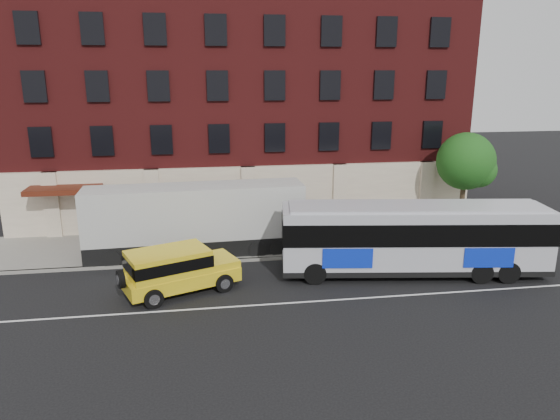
{
  "coord_description": "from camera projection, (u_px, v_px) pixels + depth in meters",
  "views": [
    {
      "loc": [
        -2.75,
        -20.35,
        10.11
      ],
      "look_at": [
        1.12,
        5.5,
        2.96
      ],
      "focal_mm": 33.07,
      "sensor_mm": 36.0,
      "label": 1
    }
  ],
  "objects": [
    {
      "name": "shipping_container",
      "position": [
        196.0,
        221.0,
        28.58
      ],
      "size": [
        12.02,
        2.99,
        3.98
      ],
      "color": "black",
      "rests_on": "ground"
    },
    {
      "name": "sign_pole",
      "position": [
        95.0,
        242.0,
        26.74
      ],
      "size": [
        0.3,
        0.2,
        2.5
      ],
      "color": "slate",
      "rests_on": "ground"
    },
    {
      "name": "city_bus",
      "position": [
        414.0,
        236.0,
        25.87
      ],
      "size": [
        13.53,
        4.6,
        3.64
      ],
      "color": "#AFB0B9",
      "rests_on": "ground"
    },
    {
      "name": "building",
      "position": [
        241.0,
        106.0,
        36.62
      ],
      "size": [
        30.0,
        12.1,
        15.0
      ],
      "color": "#581515",
      "rests_on": "sidewalk"
    },
    {
      "name": "lane_line",
      "position": [
        272.0,
        304.0,
        22.95
      ],
      "size": [
        60.0,
        0.12,
        0.01
      ],
      "primitive_type": "cube",
      "color": "silver",
      "rests_on": "ground"
    },
    {
      "name": "sidewalk",
      "position": [
        253.0,
        242.0,
        31.04
      ],
      "size": [
        60.0,
        6.0,
        0.15
      ],
      "primitive_type": "cube",
      "color": "gray",
      "rests_on": "ground"
    },
    {
      "name": "kerb",
      "position": [
        258.0,
        259.0,
        28.18
      ],
      "size": [
        60.0,
        0.25,
        0.15
      ],
      "primitive_type": "cube",
      "color": "gray",
      "rests_on": "ground"
    },
    {
      "name": "ground",
      "position": [
        273.0,
        309.0,
        22.48
      ],
      "size": [
        120.0,
        120.0,
        0.0
      ],
      "primitive_type": "plane",
      "color": "black",
      "rests_on": "ground"
    },
    {
      "name": "street_tree",
      "position": [
        466.0,
        164.0,
        32.3
      ],
      "size": [
        3.6,
        3.6,
        6.2
      ],
      "color": "#312418",
      "rests_on": "sidewalk"
    },
    {
      "name": "yellow_suv",
      "position": [
        176.0,
        268.0,
        23.88
      ],
      "size": [
        5.66,
        3.96,
        2.12
      ],
      "color": "yellow",
      "rests_on": "ground"
    }
  ]
}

